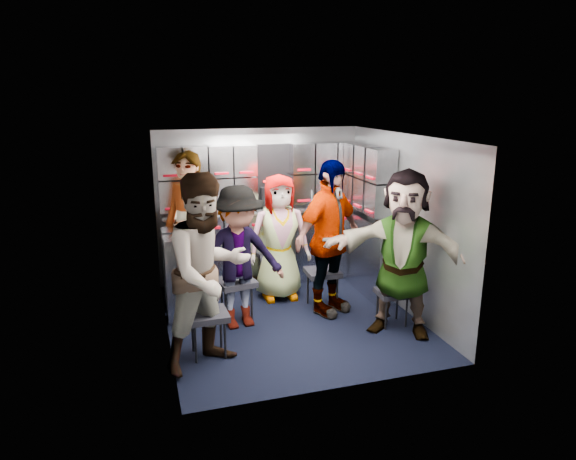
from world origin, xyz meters
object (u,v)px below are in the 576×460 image
object	(u,v)px
attendant_standing	(189,230)
attendant_arc_e	(403,253)
jump_seat_near_right	(392,295)
attendant_arc_a	(208,273)
attendant_arc_c	(279,237)
jump_seat_center	(276,263)
jump_seat_near_left	(208,317)
attendant_arc_b	(238,258)
attendant_arc_d	(329,238)
jump_seat_mid_right	(323,274)
jump_seat_mid_left	(236,284)

from	to	relation	value
attendant_standing	attendant_arc_e	bearing A→B (deg)	7.83
jump_seat_near_right	attendant_arc_a	distance (m)	2.19
attendant_arc_a	attendant_arc_c	bearing A→B (deg)	27.94
jump_seat_near_right	attendant_arc_e	size ratio (longest dim) A/B	0.23
jump_seat_center	attendant_arc_e	size ratio (longest dim) A/B	0.25
jump_seat_near_left	attendant_arc_b	world-z (taller)	attendant_arc_b
jump_seat_near_left	jump_seat_near_right	size ratio (longest dim) A/B	1.13
jump_seat_near_left	jump_seat_center	xyz separation A→B (m)	(1.09, 1.45, -0.00)
jump_seat_center	attendant_arc_d	xyz separation A→B (m)	(0.42, -0.79, 0.51)
jump_seat_mid_right	attendant_arc_a	distance (m)	1.90
jump_seat_near_right	attendant_standing	bearing A→B (deg)	148.29
attendant_arc_e	attendant_arc_c	bearing A→B (deg)	163.87
jump_seat_near_right	attendant_standing	world-z (taller)	attendant_standing
attendant_arc_d	jump_seat_mid_right	bearing A→B (deg)	60.58
jump_seat_near_left	attendant_arc_d	distance (m)	1.73
jump_seat_mid_left	attendant_arc_a	world-z (taller)	attendant_arc_a
jump_seat_mid_left	attendant_standing	world-z (taller)	attendant_standing
attendant_arc_a	attendant_arc_d	bearing A→B (deg)	3.78
jump_seat_near_left	jump_seat_mid_left	world-z (taller)	jump_seat_mid_left
attendant_arc_d	attendant_arc_e	xyz separation A→B (m)	(0.57, -0.72, -0.02)
jump_seat_center	attendant_arc_e	xyz separation A→B (m)	(0.99, -1.51, 0.49)
attendant_arc_a	attendant_arc_c	size ratio (longest dim) A/B	1.18
jump_seat_near_left	jump_seat_center	size ratio (longest dim) A/B	1.01
jump_seat_mid_right	attendant_arc_e	world-z (taller)	attendant_arc_e
attendant_arc_b	jump_seat_mid_left	bearing A→B (deg)	83.68
jump_seat_mid_right	attendant_standing	world-z (taller)	attendant_standing
jump_seat_mid_left	jump_seat_mid_right	xyz separation A→B (m)	(1.08, 0.07, -0.01)
jump_seat_near_right	attendant_arc_c	bearing A→B (deg)	130.85
attendant_standing	jump_seat_near_right	bearing A→B (deg)	11.27
attendant_standing	attendant_arc_a	distance (m)	1.59
jump_seat_center	attendant_arc_c	bearing A→B (deg)	-90.00
jump_seat_mid_left	attendant_arc_e	xyz separation A→B (m)	(1.65, -0.83, 0.47)
jump_seat_center	attendant_arc_a	bearing A→B (deg)	-123.94
jump_seat_center	attendant_standing	size ratio (longest dim) A/B	0.24
jump_seat_mid_right	attendant_arc_d	size ratio (longest dim) A/B	0.26
jump_seat_near_left	attendant_arc_c	world-z (taller)	attendant_arc_c
attendant_arc_d	attendant_arc_a	bearing A→B (deg)	179.30
attendant_arc_a	attendant_arc_e	xyz separation A→B (m)	(2.09, 0.12, -0.04)
attendant_arc_b	attendant_arc_e	size ratio (longest dim) A/B	0.89
jump_seat_near_right	jump_seat_center	bearing A→B (deg)	126.79
attendant_standing	attendant_arc_d	bearing A→B (deg)	16.58
jump_seat_center	jump_seat_near_left	bearing A→B (deg)	-127.12
jump_seat_center	jump_seat_mid_right	bearing A→B (deg)	-55.29
jump_seat_mid_right	attendant_arc_d	world-z (taller)	attendant_arc_d
attendant_standing	attendant_arc_a	bearing A→B (deg)	-46.98
jump_seat_mid_right	attendant_arc_b	size ratio (longest dim) A/B	0.29
jump_seat_near_right	attendant_arc_c	xyz separation A→B (m)	(-0.99, 1.15, 0.44)
jump_seat_near_left	jump_seat_near_right	xyz separation A→B (m)	(2.09, 0.12, -0.05)
attendant_arc_c	attendant_arc_e	bearing A→B (deg)	-50.37
attendant_standing	attendant_arc_c	world-z (taller)	attendant_standing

